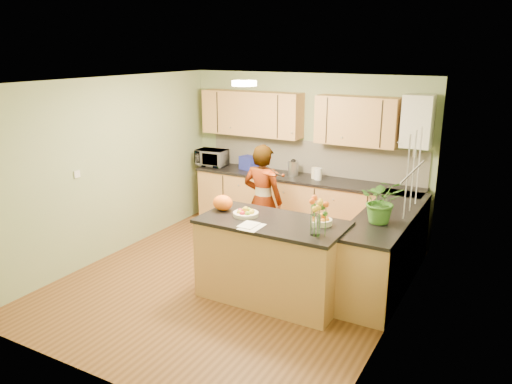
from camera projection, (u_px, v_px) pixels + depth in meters
The scene contains 28 objects.
floor at pixel (234, 281), 6.38m from camera, with size 4.50×4.50×0.00m, color brown.
ceiling at pixel (231, 81), 5.68m from camera, with size 4.00×4.50×0.02m, color white.
wall_back at pixel (306, 154), 7.92m from camera, with size 4.00×0.02×2.50m, color #8CA475.
wall_front at pixel (91, 251), 4.13m from camera, with size 4.00×0.02×2.50m, color #8CA475.
wall_left at pixel (110, 168), 6.95m from camera, with size 0.02×4.50×2.50m, color #8CA475.
wall_right at pixel (399, 212), 5.10m from camera, with size 0.02×4.50×2.50m, color #8CA475.
back_counter at pixel (303, 206), 7.84m from camera, with size 3.64×0.62×0.94m.
right_counter at pixel (386, 249), 6.17m from camera, with size 0.62×2.24×0.94m.
splashback at pixel (312, 157), 7.87m from camera, with size 3.60×0.02×0.52m, color white.
upper_cabinets at pixel (293, 116), 7.69m from camera, with size 3.20×0.34×0.70m.
boiler at pixel (418, 122), 6.81m from camera, with size 0.40×0.30×0.86m.
window_right at pixel (414, 171), 5.52m from camera, with size 0.01×1.30×1.05m.
light_switch at pixel (77, 174), 6.43m from camera, with size 0.02×0.09×0.09m, color white.
ceiling_lamp at pixel (244, 83), 5.94m from camera, with size 0.30×0.30×0.07m.
peninsula_island at pixel (272, 260), 5.83m from camera, with size 1.69×0.86×0.97m.
fruit_dish at pixel (246, 212), 5.85m from camera, with size 0.30×0.30×0.10m.
orange_bowl at pixel (322, 220), 5.55m from camera, with size 0.22×0.22×0.13m.
flower_vase at pixel (316, 206), 5.18m from camera, with size 0.26×0.26×0.49m.
orange_bag at pixel (223, 203), 6.04m from camera, with size 0.25×0.21×0.19m, color orange.
papers at pixel (252, 227), 5.49m from camera, with size 0.22×0.30×0.01m, color white.
violinist at pixel (263, 201), 6.98m from camera, with size 0.59×0.39×1.61m, color #ECB690.
violin at pixel (268, 172), 6.56m from camera, with size 0.54×0.22×0.11m, color #511705, non-canonical shape.
microwave at pixel (212, 158), 8.42m from camera, with size 0.50×0.34×0.28m, color white.
blue_box at pixel (249, 163), 8.18m from camera, with size 0.27×0.20×0.22m, color #212997.
kettle at pixel (293, 168), 7.80m from camera, with size 0.16×0.16×0.30m.
jar_cream at pixel (315, 173), 7.62m from camera, with size 0.11×0.11×0.17m, color beige.
jar_white at pixel (318, 174), 7.55m from camera, with size 0.12×0.12×0.18m, color white.
potted_plant at pixel (382, 201), 5.64m from camera, with size 0.48×0.41×0.53m, color #3E7A28.
Camera 1 is at (3.06, -4.94, 2.87)m, focal length 35.00 mm.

